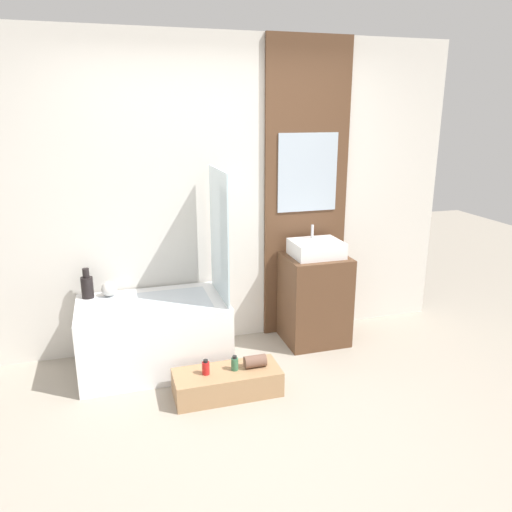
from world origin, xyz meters
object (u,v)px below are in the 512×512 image
at_px(bathtub, 154,335).
at_px(wooden_step_bench, 227,382).
at_px(sink, 316,249).
at_px(bottle_soap_secondary, 235,364).
at_px(vase_tall_dark, 87,286).
at_px(vase_round_light, 109,289).
at_px(bottle_soap_primary, 206,368).

xyz_separation_m(bathtub, wooden_step_bench, (0.46, -0.56, -0.19)).
relative_size(bathtub, sink, 2.73).
height_order(bathtub, wooden_step_bench, bathtub).
relative_size(wooden_step_bench, bottle_soap_secondary, 6.95).
bearing_deg(sink, vase_tall_dark, 175.08).
xyz_separation_m(sink, bottle_soap_secondary, (-0.90, -0.65, -0.62)).
bearing_deg(wooden_step_bench, vase_round_light, 134.20).
relative_size(bathtub, vase_round_light, 9.29).
bearing_deg(wooden_step_bench, sink, 34.17).
height_order(wooden_step_bench, sink, sink).
bearing_deg(sink, bottle_soap_primary, -149.71).
relative_size(bathtub, wooden_step_bench, 1.49).
height_order(sink, vase_tall_dark, sink).
height_order(wooden_step_bench, bottle_soap_secondary, bottle_soap_secondary).
distance_m(sink, bottle_soap_secondary, 1.27).
height_order(bathtub, bottle_soap_primary, bathtub).
distance_m(sink, vase_round_light, 1.75).
bearing_deg(bathtub, wooden_step_bench, -50.70).
distance_m(bathtub, sink, 1.53).
bearing_deg(bottle_soap_primary, wooden_step_bench, 0.00).
xyz_separation_m(vase_tall_dark, vase_round_light, (0.17, -0.01, -0.04)).
bearing_deg(vase_tall_dark, wooden_step_bench, -40.80).
bearing_deg(bottle_soap_secondary, bottle_soap_primary, 180.00).
bearing_deg(sink, vase_round_light, 175.09).
relative_size(bathtub, bottle_soap_secondary, 10.33).
relative_size(wooden_step_bench, vase_round_light, 6.25).
distance_m(wooden_step_bench, vase_tall_dark, 1.36).
bearing_deg(vase_round_light, bottle_soap_secondary, -43.73).
relative_size(wooden_step_bench, vase_tall_dark, 3.18).
bearing_deg(vase_tall_dark, bathtub, -27.32).
relative_size(vase_tall_dark, bottle_soap_primary, 2.15).
height_order(vase_tall_dark, bottle_soap_secondary, vase_tall_dark).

